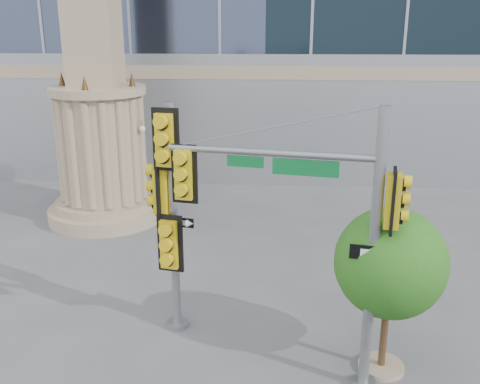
{
  "coord_description": "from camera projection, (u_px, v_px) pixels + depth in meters",
  "views": [
    {
      "loc": [
        0.49,
        -10.32,
        7.2
      ],
      "look_at": [
        -0.32,
        2.0,
        3.35
      ],
      "focal_mm": 40.0,
      "sensor_mm": 36.0,
      "label": 1
    }
  ],
  "objects": [
    {
      "name": "street_tree",
      "position": [
        392.0,
        267.0,
        11.03
      ],
      "size": [
        2.37,
        2.32,
        3.7
      ],
      "color": "tan",
      "rests_on": "ground"
    },
    {
      "name": "main_signal_pole",
      "position": [
        320.0,
        219.0,
        10.34
      ],
      "size": [
        4.49,
        1.21,
        5.85
      ],
      "rotation": [
        0.0,
        0.0,
        -0.18
      ],
      "color": "slate",
      "rests_on": "ground"
    },
    {
      "name": "ground",
      "position": [
        248.0,
        361.0,
        12.0
      ],
      "size": [
        120.0,
        120.0,
        0.0
      ],
      "primitive_type": "plane",
      "color": "#545456",
      "rests_on": "ground"
    },
    {
      "name": "secondary_signal_pole",
      "position": [
        168.0,
        203.0,
        12.3
      ],
      "size": [
        0.97,
        0.83,
        5.59
      ],
      "rotation": [
        0.0,
        0.0,
        -0.19
      ],
      "color": "slate",
      "rests_on": "ground"
    },
    {
      "name": "monument",
      "position": [
        96.0,
        74.0,
        19.31
      ],
      "size": [
        4.4,
        4.4,
        16.6
      ],
      "color": "tan",
      "rests_on": "ground"
    }
  ]
}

